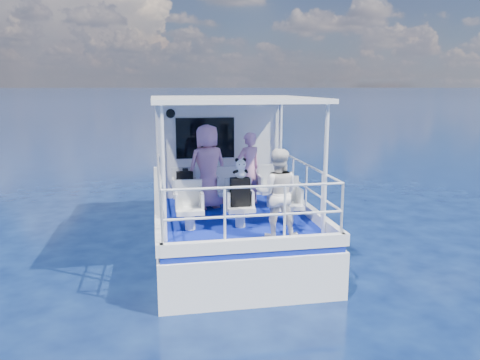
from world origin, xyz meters
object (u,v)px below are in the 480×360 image
backpack_center (240,192)px  passenger_port_fwd (208,167)px  panda (241,168)px  passenger_stbd_aft (277,193)px

backpack_center → passenger_port_fwd: bearing=106.5°
passenger_port_fwd → panda: bearing=87.9°
passenger_port_fwd → panda: 1.49m
backpack_center → panda: bearing=-44.8°
passenger_stbd_aft → backpack_center: 0.85m
backpack_center → panda: panda is taller
passenger_stbd_aft → backpack_center: passenger_stbd_aft is taller
passenger_stbd_aft → panda: (-0.49, 0.67, 0.32)m
passenger_stbd_aft → panda: passenger_stbd_aft is taller
passenger_stbd_aft → passenger_port_fwd: bearing=-52.2°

